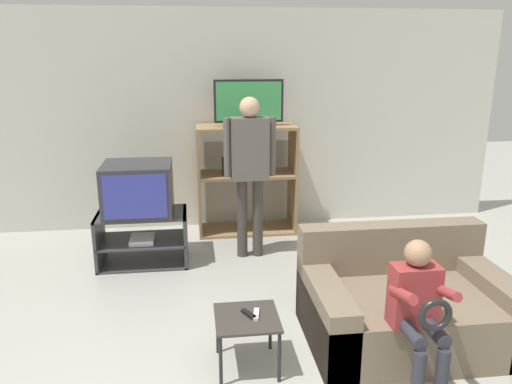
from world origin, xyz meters
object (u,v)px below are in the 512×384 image
Objects in this scene: remote_control_black at (249,314)px; couch at (405,306)px; tv_stand at (143,238)px; media_shelf at (246,178)px; television_flat at (249,104)px; person_standing_adult at (250,162)px; snack_table at (247,323)px; person_seated_child at (419,306)px; television_main at (138,189)px; remote_control_white at (256,314)px.

couch is (1.21, 0.20, -0.13)m from remote_control_black.
media_shelf is (1.16, 0.80, 0.39)m from tv_stand.
television_flat reaches higher than person_standing_adult.
remote_control_black is at bearing 38.67° from snack_table.
couch reaches higher than snack_table.
couch is at bearing -60.61° from person_standing_adult.
media_shelf is at bearing 83.79° from snack_table.
snack_table is at bearing -97.28° from person_standing_adult.
media_shelf is 3.15m from person_seated_child.
person_seated_child is at bearing -18.36° from snack_table.
media_shelf is (1.18, 0.79, -0.13)m from television_main.
television_main is at bearing -178.59° from person_standing_adult.
television_flat is at bearing -30.89° from media_shelf.
television_main is 1.15m from person_standing_adult.
remote_control_black is at bearing -170.41° from couch.
remote_control_black is (0.88, -1.90, 0.13)m from tv_stand.
snack_table is at bearing -65.67° from tv_stand.
media_shelf is 1.62× the size of television_flat.
television_flat reaches higher than remote_control_white.
snack_table is at bearing -169.97° from couch.
tv_stand is at bearing 126.26° from remote_control_white.
couch is (1.23, 0.22, -0.07)m from snack_table.
snack_table is (0.88, -1.92, -0.45)m from television_main.
tv_stand is 6.26× the size of remote_control_black.
snack_table is 1.25m from couch.
remote_control_black is (0.02, 0.01, 0.06)m from snack_table.
television_flat is 0.47× the size of person_standing_adult.
tv_stand is at bearing 130.21° from person_seated_child.
person_standing_adult is (-0.05, -0.76, 0.37)m from media_shelf.
tv_stand is at bearing -145.21° from media_shelf.
tv_stand is 1.35m from person_standing_adult.
tv_stand is 2.09m from remote_control_black.
remote_control_black is at bearing -96.59° from television_flat.
remote_control_white reaches higher than snack_table.
tv_stand is at bearing -146.50° from television_flat.
television_flat is 5.51× the size of remote_control_black.
television_main is 4.67× the size of remote_control_black.
television_main is 0.45× the size of couch.
remote_control_black is at bearing 160.77° from person_seated_child.
tv_stand is at bearing -38.19° from television_main.
television_flat is at bearing 109.95° from couch.
person_standing_adult reaches higher than person_seated_child.
couch is (2.09, -1.69, 0.00)m from tv_stand.
person_standing_adult reaches higher than couch.
media_shelf reaches higher than snack_table.
person_standing_adult reaches higher than remote_control_white.
snack_table is 1.13m from person_seated_child.
tv_stand is 0.70× the size of media_shelf.
person_standing_adult is 2.47m from person_seated_child.
tv_stand is 2.09× the size of snack_table.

